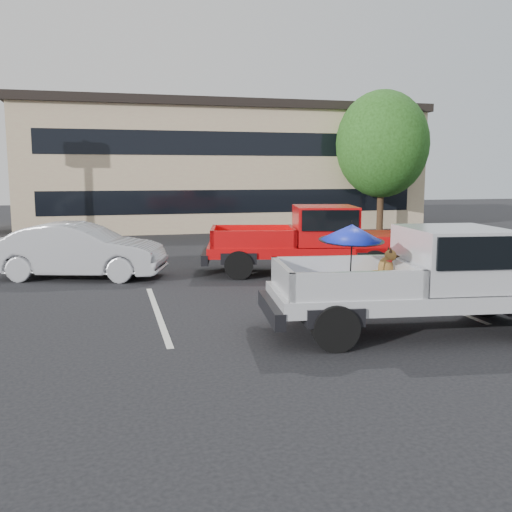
% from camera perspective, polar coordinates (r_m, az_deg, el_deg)
% --- Properties ---
extents(ground, '(90.00, 90.00, 0.00)m').
position_cam_1_polar(ground, '(10.68, 7.51, -7.19)').
color(ground, black).
rests_on(ground, ground).
extents(stripe_left, '(0.12, 5.00, 0.01)m').
position_cam_1_polar(stripe_left, '(11.91, -9.82, -5.60)').
color(stripe_left, silver).
rests_on(stripe_left, ground).
extents(stripe_right, '(0.12, 5.00, 0.01)m').
position_cam_1_polar(stripe_right, '(13.73, 16.05, -3.94)').
color(stripe_right, silver).
rests_on(stripe_right, ground).
extents(motel_building, '(20.40, 8.40, 6.30)m').
position_cam_1_polar(motel_building, '(31.08, -3.62, 8.97)').
color(motel_building, tan).
rests_on(motel_building, ground).
extents(tree_right, '(4.46, 4.46, 6.78)m').
position_cam_1_polar(tree_right, '(28.63, 12.50, 10.86)').
color(tree_right, '#332114').
rests_on(tree_right, ground).
extents(tree_back, '(4.68, 4.68, 7.11)m').
position_cam_1_polar(tree_back, '(34.99, 1.96, 10.88)').
color(tree_back, '#332114').
rests_on(tree_back, ground).
extents(silver_pickup, '(5.89, 2.64, 2.06)m').
position_cam_1_polar(silver_pickup, '(10.72, 17.92, -1.70)').
color(silver_pickup, black).
rests_on(silver_pickup, ground).
extents(red_pickup, '(6.10, 3.22, 1.91)m').
position_cam_1_polar(red_pickup, '(16.32, 6.26, 1.95)').
color(red_pickup, black).
rests_on(red_pickup, ground).
extents(silver_sedan, '(4.83, 2.86, 1.50)m').
position_cam_1_polar(silver_sedan, '(16.18, -17.26, 0.52)').
color(silver_sedan, '#ADAEB4').
rests_on(silver_sedan, ground).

